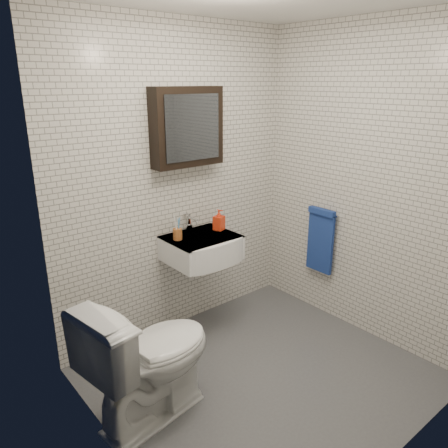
{
  "coord_description": "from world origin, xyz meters",
  "views": [
    {
      "loc": [
        -1.91,
        -1.88,
        2.04
      ],
      "look_at": [
        0.02,
        0.45,
        1.04
      ],
      "focal_mm": 35.0,
      "sensor_mm": 36.0,
      "label": 1
    }
  ],
  "objects": [
    {
      "name": "toothbrush_cup",
      "position": [
        -0.13,
        0.83,
        0.9
      ],
      "size": [
        0.09,
        0.09,
        0.2
      ],
      "rotation": [
        0.0,
        0.0,
        -0.32
      ],
      "color": "#9F5827",
      "rests_on": "washbasin"
    },
    {
      "name": "soap_bottle",
      "position": [
        0.27,
        0.81,
        0.94
      ],
      "size": [
        0.1,
        0.1,
        0.17
      ],
      "primitive_type": "imported",
      "rotation": [
        0.0,
        0.0,
        0.34
      ],
      "color": "#FA5C1A",
      "rests_on": "washbasin"
    },
    {
      "name": "ground",
      "position": [
        0.0,
        0.0,
        0.01
      ],
      "size": [
        2.2,
        2.0,
        0.01
      ],
      "primitive_type": "cube",
      "color": "#4C4E53",
      "rests_on": "ground"
    },
    {
      "name": "mirror_cabinet",
      "position": [
        0.05,
        0.93,
        1.7
      ],
      "size": [
        0.6,
        0.15,
        0.6
      ],
      "color": "black",
      "rests_on": "room_shell"
    },
    {
      "name": "room_shell",
      "position": [
        0.0,
        0.0,
        1.47
      ],
      "size": [
        2.22,
        2.02,
        2.51
      ],
      "color": "silver",
      "rests_on": "ground"
    },
    {
      "name": "washbasin",
      "position": [
        0.05,
        0.73,
        0.76
      ],
      "size": [
        0.55,
        0.5,
        0.2
      ],
      "color": "white",
      "rests_on": "room_shell"
    },
    {
      "name": "toilet",
      "position": [
        -0.8,
        0.17,
        0.43
      ],
      "size": [
        0.9,
        0.61,
        0.86
      ],
      "primitive_type": "imported",
      "rotation": [
        0.0,
        0.0,
        1.73
      ],
      "color": "white",
      "rests_on": "ground"
    },
    {
      "name": "faucet",
      "position": [
        0.05,
        0.93,
        0.92
      ],
      "size": [
        0.06,
        0.2,
        0.15
      ],
      "color": "silver",
      "rests_on": "washbasin"
    },
    {
      "name": "towel_rail",
      "position": [
        1.04,
        0.35,
        0.72
      ],
      "size": [
        0.09,
        0.3,
        0.58
      ],
      "color": "silver",
      "rests_on": "room_shell"
    }
  ]
}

